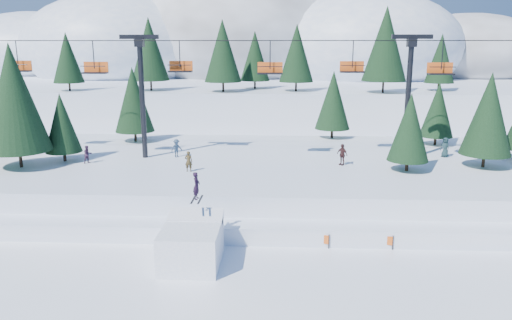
{
  "coord_description": "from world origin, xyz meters",
  "views": [
    {
      "loc": [
        2.63,
        -23.36,
        12.12
      ],
      "look_at": [
        1.16,
        6.0,
        5.2
      ],
      "focal_mm": 35.0,
      "sensor_mm": 36.0,
      "label": 1
    }
  ],
  "objects_px": {
    "chairlift": "(259,78)",
    "banner_far": "(369,238)",
    "banner_near": "(306,237)",
    "jump_kicker": "(192,244)"
  },
  "relations": [
    {
      "from": "jump_kicker",
      "to": "banner_near",
      "type": "distance_m",
      "value": 7.2
    },
    {
      "from": "banner_near",
      "to": "banner_far",
      "type": "relative_size",
      "value": 0.99
    },
    {
      "from": "chairlift",
      "to": "banner_near",
      "type": "xyz_separation_m",
      "value": [
        3.47,
        -12.67,
        -8.78
      ]
    },
    {
      "from": "jump_kicker",
      "to": "banner_far",
      "type": "xyz_separation_m",
      "value": [
        10.34,
        2.86,
        -0.65
      ]
    },
    {
      "from": "banner_near",
      "to": "banner_far",
      "type": "height_order",
      "value": "same"
    },
    {
      "from": "chairlift",
      "to": "banner_near",
      "type": "height_order",
      "value": "chairlift"
    },
    {
      "from": "chairlift",
      "to": "banner_far",
      "type": "bearing_deg",
      "value": -60.28
    },
    {
      "from": "banner_near",
      "to": "banner_far",
      "type": "distance_m",
      "value": 3.79
    },
    {
      "from": "chairlift",
      "to": "jump_kicker",
      "type": "bearing_deg",
      "value": -101.2
    },
    {
      "from": "chairlift",
      "to": "banner_far",
      "type": "height_order",
      "value": "chairlift"
    }
  ]
}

